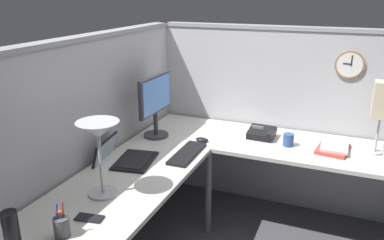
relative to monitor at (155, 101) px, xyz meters
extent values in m
cube|color=#B2B2B7|center=(-0.59, 0.23, -0.25)|extent=(2.57, 0.10, 1.55)
cube|color=#939399|center=(-0.59, 0.23, 0.54)|extent=(2.57, 0.12, 0.03)
cube|color=#B2B2B7|center=(0.65, -0.90, -0.25)|extent=(0.10, 2.37, 1.55)
cube|color=#939399|center=(0.65, -0.90, 0.54)|extent=(0.12, 2.37, 0.03)
cube|color=beige|center=(-0.60, -0.17, -0.31)|extent=(2.35, 0.66, 0.03)
cube|color=beige|center=(0.25, -1.24, -0.31)|extent=(0.66, 1.49, 0.03)
cylinder|color=slate|center=(-0.06, -0.48, -0.67)|extent=(0.05, 0.05, 0.70)
cylinder|color=#38383D|center=(0.00, 0.00, -0.28)|extent=(0.20, 0.20, 0.02)
cylinder|color=#38383D|center=(0.00, 0.00, -0.18)|extent=(0.04, 0.04, 0.20)
cube|color=#38383D|center=(0.00, 0.00, 0.06)|extent=(0.46, 0.04, 0.30)
cube|color=#4C84D8|center=(0.00, -0.02, 0.06)|extent=(0.42, 0.01, 0.26)
cube|color=black|center=(-0.50, -0.09, -0.29)|extent=(0.38, 0.30, 0.02)
cube|color=black|center=(-0.50, -0.09, -0.28)|extent=(0.32, 0.23, 0.00)
cube|color=black|center=(-0.54, 0.13, -0.25)|extent=(0.35, 0.13, 0.22)
cube|color=#99B2D1|center=(-0.54, 0.12, -0.25)|extent=(0.31, 0.11, 0.18)
cube|color=black|center=(-0.25, -0.38, -0.28)|extent=(0.43, 0.15, 0.02)
ellipsoid|color=black|center=(0.02, -0.39, -0.28)|extent=(0.06, 0.10, 0.03)
cylinder|color=#B7BABF|center=(-0.96, -0.15, -0.29)|extent=(0.17, 0.17, 0.02)
cylinder|color=#B7BABF|center=(-0.96, -0.15, -0.09)|extent=(0.02, 0.02, 0.38)
cone|color=#B7BABF|center=(-0.96, -0.15, 0.11)|extent=(0.24, 0.24, 0.09)
cylinder|color=#4C4C51|center=(-1.37, -0.20, -0.24)|extent=(0.08, 0.08, 0.10)
cylinder|color=#1E1EB2|center=(-1.38, -0.19, -0.18)|extent=(0.01, 0.02, 0.13)
cylinder|color=#B21E1E|center=(-1.36, -0.21, -0.18)|extent=(0.01, 0.01, 0.13)
cylinder|color=#D8591E|center=(-1.37, -0.19, -0.17)|extent=(0.03, 0.03, 0.01)
cube|color=black|center=(-1.20, -0.23, -0.29)|extent=(0.09, 0.15, 0.01)
cylinder|color=black|center=(-1.56, -0.10, -0.18)|extent=(0.07, 0.07, 0.22)
cube|color=black|center=(0.29, -0.80, -0.26)|extent=(0.20, 0.21, 0.10)
cube|color=#8CA58C|center=(0.29, -0.77, -0.22)|extent=(0.02, 0.09, 0.04)
cube|color=black|center=(0.28, -0.88, -0.24)|extent=(0.19, 0.05, 0.04)
cube|color=#BF3F38|center=(0.23, -1.34, -0.28)|extent=(0.31, 0.25, 0.02)
cube|color=silver|center=(0.24, -1.35, -0.26)|extent=(0.26, 0.19, 0.02)
cylinder|color=#B7BABF|center=(0.30, -1.63, -0.29)|extent=(0.11, 0.11, 0.01)
cylinder|color=#B7BABF|center=(0.30, -1.63, -0.15)|extent=(0.02, 0.02, 0.27)
cube|color=beige|center=(0.30, -1.63, 0.11)|extent=(0.13, 0.13, 0.26)
cylinder|color=#2D4C8C|center=(0.20, -1.02, -0.25)|extent=(0.08, 0.08, 0.10)
cylinder|color=olive|center=(0.59, -1.38, 0.29)|extent=(0.03, 0.22, 0.22)
cylinder|color=white|center=(0.58, -1.38, 0.29)|extent=(0.00, 0.19, 0.19)
cube|color=black|center=(0.57, -1.36, 0.30)|extent=(0.00, 0.06, 0.01)
cube|color=black|center=(0.57, -1.39, 0.32)|extent=(0.00, 0.01, 0.08)
camera|label=1|loc=(-2.61, -1.38, 0.84)|focal=36.26mm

